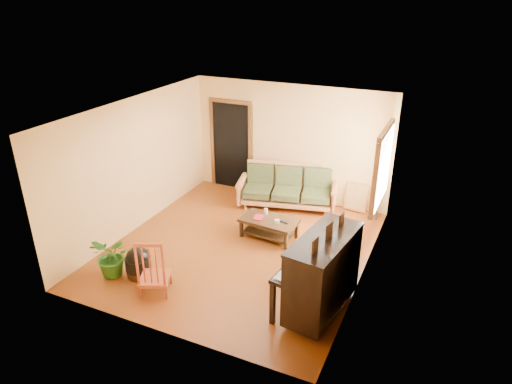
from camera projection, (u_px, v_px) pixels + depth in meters
The scene contains 16 objects.
floor at pixel (241, 248), 8.52m from camera, with size 5.00×5.00×0.00m, color #5A260B.
doorway at pixel (231, 146), 10.70m from camera, with size 1.08×0.16×2.05m, color black.
window at pixel (382, 167), 8.14m from camera, with size 0.12×1.36×1.46m, color white.
sofa at pixel (287, 188), 9.92m from camera, with size 2.12×0.89×0.91m, color #A8663D.
coffee_table at pixel (269, 228), 8.79m from camera, with size 1.07×0.59×0.39m, color black.
armchair at pixel (328, 248), 7.73m from camera, with size 0.76×0.80×0.80m, color #A8663D.
piano at pixel (323, 276), 6.59m from camera, with size 0.85×1.44×1.27m, color black.
footstool at pixel (138, 265), 7.61m from camera, with size 0.43×0.43×0.40m, color black.
red_chair at pixel (154, 265), 7.10m from camera, with size 0.46×0.51×0.99m, color #94361A.
leaning_frame at pixel (356, 197), 9.78m from camera, with size 0.50×0.11×0.67m, color #B17A3B.
ceramic_crock at pixel (373, 214), 9.54m from camera, with size 0.18×0.18×0.22m, color #2E428B.
potted_plant at pixel (112, 257), 7.55m from camera, with size 0.66×0.57×0.73m, color #26601B.
book at pixel (254, 217), 8.78m from camera, with size 0.18×0.24×0.02m, color maroon.
candle at pixel (266, 211), 8.90m from camera, with size 0.07×0.07×0.11m, color silver.
glass_jar at pixel (277, 221), 8.56m from camera, with size 0.09×0.09×0.06m, color silver.
remote at pixel (284, 222), 8.58m from camera, with size 0.17×0.04×0.02m, color black.
Camera 1 is at (3.29, -6.55, 4.46)m, focal length 32.00 mm.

